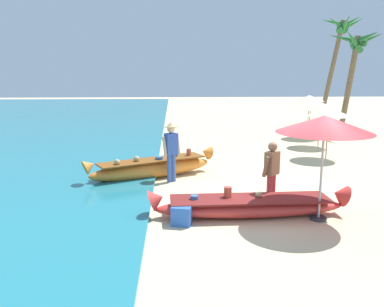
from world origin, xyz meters
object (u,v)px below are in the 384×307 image
Objects in this scene: boat_red_foreground at (249,206)px; boat_orange_midground at (152,168)px; patio_umbrella_large at (325,125)px; cooler_box at (181,216)px; palm_tree_tall_inland at (340,35)px; person_tourist_customer at (272,171)px; palm_tree_leaning_seaward at (355,52)px; person_vendor_hatted at (171,148)px.

boat_red_foreground is 4.16m from boat_orange_midground.
cooler_box is at bearing -176.75° from patio_umbrella_large.
person_tourist_customer is at bearing -116.15° from palm_tree_tall_inland.
boat_orange_midground is 5.64m from patio_umbrella_large.
patio_umbrella_large is 13.42m from palm_tree_leaning_seaward.
palm_tree_leaning_seaward is at bearing 66.26° from cooler_box.
palm_tree_tall_inland reaches higher than palm_tree_leaning_seaward.
patio_umbrella_large is at bearing -112.57° from palm_tree_tall_inland.
person_tourist_customer is 0.24× the size of palm_tree_tall_inland.
person_vendor_hatted is at bearing -37.16° from boat_orange_midground.
patio_umbrella_large reaches higher than boat_red_foreground.
boat_orange_midground is 9.64× the size of cooler_box.
palm_tree_leaning_seaward reaches higher than person_tourist_customer.
boat_red_foreground is 1.15× the size of boat_orange_midground.
boat_red_foreground is 1.08m from person_tourist_customer.
boat_red_foreground is 2.59× the size of person_vendor_hatted.
patio_umbrella_large is at bearing -43.98° from boat_orange_midground.
patio_umbrella_large is at bearing -45.50° from person_tourist_customer.
person_vendor_hatted is 3.39m from person_tourist_customer.
palm_tree_tall_inland reaches higher than person_tourist_customer.
person_vendor_hatted is 0.77× the size of patio_umbrella_large.
palm_tree_leaning_seaward reaches higher than boat_orange_midground.
patio_umbrella_large reaches higher than boat_orange_midground.
person_tourist_customer reaches higher than boat_orange_midground.
person_vendor_hatted is 18.03m from palm_tree_tall_inland.
boat_orange_midground is 2.25× the size of person_vendor_hatted.
palm_tree_tall_inland is at bearing 75.78° from palm_tree_leaning_seaward.
person_vendor_hatted is 0.27× the size of palm_tree_tall_inland.
palm_tree_tall_inland reaches higher than cooler_box.
boat_orange_midground is (-2.36, 3.43, 0.08)m from boat_red_foreground.
person_tourist_customer is 3.86× the size of cooler_box.
palm_tree_tall_inland is (8.07, 16.43, 4.43)m from person_tourist_customer.
person_vendor_hatted is at bearing 120.73° from boat_red_foreground.
boat_orange_midground is at bearing 136.48° from person_tourist_customer.
person_vendor_hatted is at bearing -136.46° from palm_tree_leaning_seaward.
palm_tree_leaning_seaward is (5.83, 11.92, 2.01)m from patio_umbrella_large.
patio_umbrella_large is 0.44× the size of palm_tree_leaning_seaward.
person_tourist_customer is at bearing 134.50° from patio_umbrella_large.
boat_red_foreground reaches higher than cooler_box.
boat_orange_midground is 1.02m from person_vendor_hatted.
palm_tree_leaning_seaward is (9.68, 8.20, 3.81)m from boat_orange_midground.
cooler_box is (-3.04, -0.17, -1.91)m from patio_umbrella_large.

